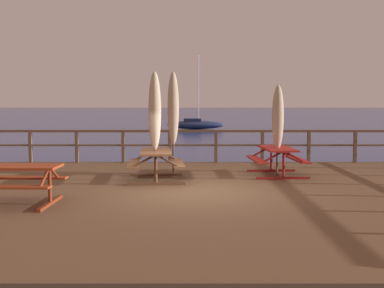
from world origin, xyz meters
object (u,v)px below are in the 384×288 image
patio_umbrella_short_mid (277,118)px  sailboat_distant (194,124)px  patio_umbrella_tall_back_left (172,109)px  picnic_table_back_right (276,155)px  picnic_table_front_right (155,159)px  picnic_table_front_left (14,176)px  patio_umbrella_short_back (154,112)px

patio_umbrella_short_mid → sailboat_distant: sailboat_distant is taller
patio_umbrella_tall_back_left → picnic_table_back_right: bearing=-9.3°
picnic_table_front_right → picnic_table_front_left: size_ratio=1.12×
picnic_table_front_right → picnic_table_front_left: (-2.52, -2.94, -0.00)m
patio_umbrella_tall_back_left → sailboat_distant: size_ratio=0.37×
patio_umbrella_short_back → patio_umbrella_tall_back_left: size_ratio=0.97×
picnic_table_back_right → picnic_table_front_right: (-3.25, -0.86, 0.00)m
picnic_table_back_right → patio_umbrella_tall_back_left: (-2.86, 0.47, 1.26)m
picnic_table_front_right → picnic_table_back_right: bearing=14.8°
picnic_table_front_right → picnic_table_front_left: bearing=-130.6°
sailboat_distant → patio_umbrella_tall_back_left: bearing=-91.4°
patio_umbrella_short_mid → patio_umbrella_tall_back_left: patio_umbrella_tall_back_left is taller
patio_umbrella_short_back → patio_umbrella_tall_back_left: (0.41, 1.37, 0.05)m
picnic_table_back_right → patio_umbrella_tall_back_left: patio_umbrella_tall_back_left is taller
patio_umbrella_short_mid → patio_umbrella_short_back: size_ratio=0.89×
picnic_table_front_right → sailboat_distant: bearing=88.1°
picnic_table_back_right → patio_umbrella_tall_back_left: size_ratio=0.65×
patio_umbrella_short_mid → patio_umbrella_tall_back_left: size_ratio=0.87×
picnic_table_front_right → picnic_table_front_left: 3.88m
picnic_table_back_right → picnic_table_front_left: size_ratio=1.07×
patio_umbrella_short_back → sailboat_distant: sailboat_distant is taller
sailboat_distant → picnic_table_back_right: bearing=-86.9°
patio_umbrella_short_mid → sailboat_distant: size_ratio=0.32×
patio_umbrella_short_back → picnic_table_back_right: bearing=15.5°
patio_umbrella_short_mid → picnic_table_back_right: bearing=80.0°
picnic_table_front_left → patio_umbrella_tall_back_left: bearing=55.7°
picnic_table_front_left → sailboat_distant: bearing=84.7°
picnic_table_front_right → patio_umbrella_short_mid: size_ratio=0.78×
picnic_table_front_left → sailboat_distant: size_ratio=0.22×
picnic_table_front_right → patio_umbrella_short_mid: (3.24, 0.80, 1.02)m
patio_umbrella_short_back → patio_umbrella_tall_back_left: bearing=73.3°
patio_umbrella_tall_back_left → patio_umbrella_short_back: bearing=-106.7°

